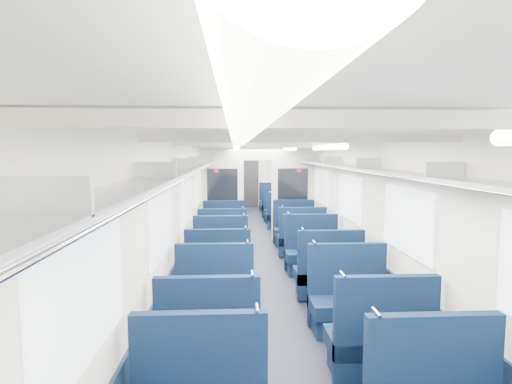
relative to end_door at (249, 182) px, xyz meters
name	(u,v)px	position (x,y,z in m)	size (l,w,h in m)	color
floor	(266,271)	(0.00, -8.94, -1.00)	(2.80, 18.00, 0.01)	black
ceiling	(266,144)	(0.00, -8.94, 1.35)	(2.80, 18.00, 0.01)	white
wall_left	(189,209)	(-1.40, -8.94, 0.18)	(0.02, 18.00, 2.35)	beige
dado_left	(191,253)	(-1.39, -8.94, -0.65)	(0.03, 17.90, 0.70)	#0F1B32
wall_right	(341,208)	(1.40, -8.94, 0.18)	(0.02, 18.00, 2.35)	beige
dado_right	(340,251)	(1.39, -8.94, -0.65)	(0.03, 17.90, 0.70)	#0F1B32
wall_far	(249,178)	(0.00, 0.06, 0.18)	(2.80, 0.02, 2.35)	beige
luggage_rack_left	(199,165)	(-1.21, -8.94, 0.97)	(0.36, 17.40, 0.18)	#B2B5BA
luggage_rack_right	(332,165)	(1.21, -8.94, 0.97)	(0.36, 17.40, 0.18)	#B2B5BA
windows	(268,198)	(0.00, -9.40, 0.42)	(2.78, 15.60, 0.75)	white
ceiling_fittings	(267,147)	(0.00, -9.20, 1.29)	(2.70, 16.06, 0.11)	silver
end_door	(249,182)	(0.00, 0.00, 0.00)	(0.75, 0.06, 2.00)	black
bulkhead	(258,191)	(0.00, -6.21, 0.23)	(2.80, 0.10, 2.35)	silver
seat_8	(209,346)	(-0.83, -12.54, -0.66)	(0.98, 0.54, 1.10)	#0C1E3C
seat_9	(380,345)	(0.83, -12.60, -0.66)	(0.98, 0.54, 1.10)	#0C1E3C
seat_10	(214,304)	(-0.83, -11.45, -0.66)	(0.98, 0.54, 1.10)	#0C1E3C
seat_11	(349,304)	(0.83, -11.53, -0.66)	(0.98, 0.54, 1.10)	#0C1E3C
seat_12	(218,274)	(-0.83, -10.22, -0.66)	(0.98, 0.54, 1.10)	#0C1E3C
seat_13	(328,276)	(0.83, -10.40, -0.66)	(0.98, 0.54, 1.10)	#0C1E3C
seat_14	(221,258)	(-0.83, -9.22, -0.66)	(0.98, 0.54, 1.10)	#0C1E3C
seat_15	(312,255)	(0.83, -9.11, -0.66)	(0.98, 0.54, 1.10)	#0C1E3C
seat_16	(222,243)	(-0.83, -8.04, -0.66)	(0.98, 0.54, 1.10)	#0C1E3C
seat_17	(301,241)	(0.83, -7.91, -0.66)	(0.98, 0.54, 1.10)	#0C1E3C
seat_18	(224,232)	(-0.83, -6.91, -0.66)	(0.98, 0.54, 1.10)	#0C1E3C
seat_19	(294,231)	(0.83, -6.88, -0.66)	(0.98, 0.54, 1.10)	#0C1E3C
seat_20	(226,218)	(-0.83, -4.92, -0.66)	(0.98, 0.54, 1.10)	#0C1E3C
seat_21	(284,217)	(0.83, -4.80, -0.66)	(0.98, 0.54, 1.10)	#0C1E3C
seat_22	(227,212)	(-0.83, -3.78, -0.66)	(0.98, 0.54, 1.10)	#0C1E3C
seat_23	(280,212)	(0.83, -3.70, -0.66)	(0.98, 0.54, 1.10)	#0C1E3C
seat_24	(227,207)	(-0.83, -2.52, -0.66)	(0.98, 0.54, 1.10)	#0C1E3C
seat_25	(276,207)	(0.83, -2.61, -0.66)	(0.98, 0.54, 1.10)	#0C1E3C
seat_26	(228,202)	(-0.83, -1.27, -0.66)	(0.98, 0.54, 1.10)	#0C1E3C
seat_27	(273,202)	(0.83, -1.34, -0.66)	(0.98, 0.54, 1.10)	#0C1E3C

